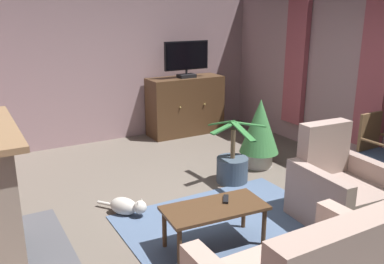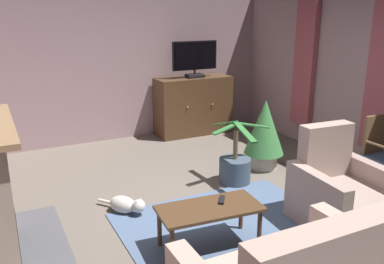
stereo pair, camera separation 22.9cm
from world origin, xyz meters
name	(u,v)px [view 2 (the right image)]	position (x,y,z in m)	size (l,w,h in m)	color
ground_plane	(213,207)	(0.00, 0.00, -0.02)	(5.73, 6.67, 0.04)	#665B51
wall_back	(126,65)	(0.00, 3.08, 1.29)	(5.73, 0.10, 2.58)	gray
wall_right_with_window	(382,80)	(2.62, 0.00, 1.29)	(0.10, 6.67, 2.58)	#A6858B
curtain_panel_near	(383,72)	(2.51, -0.08, 1.42)	(0.10, 0.44, 2.16)	#A34C56
curtain_panel_far	(305,60)	(2.51, 1.42, 1.42)	(0.10, 0.44, 2.16)	#A34C56
rug_central	(233,230)	(-0.10, -0.60, 0.01)	(2.19, 1.87, 0.01)	slate
tv_cabinet	(193,107)	(1.13, 2.73, 0.50)	(1.37, 0.54, 1.04)	#352315
television	(195,58)	(1.13, 2.68, 1.38)	(0.85, 0.20, 0.64)	black
coffee_table	(210,212)	(-0.46, -0.75, 0.37)	(1.02, 0.55, 0.43)	#4C331E
tv_remote	(222,200)	(-0.30, -0.69, 0.44)	(0.17, 0.05, 0.02)	black
armchair_facing_sofa	(340,195)	(1.00, -0.96, 0.33)	(0.92, 0.94, 1.03)	#A3897F
side_chair_mid_row	(384,154)	(2.03, -0.63, 0.51)	(0.43, 0.50, 0.97)	#42567A
potted_plant_small_fern_corner	(235,168)	(0.59, 0.46, 0.20)	(0.82, 0.95, 0.84)	#3D4C5B
potted_plant_on_hearth_side	(265,131)	(1.25, 0.74, 0.55)	(0.57, 0.57, 1.00)	beige
cat	(126,205)	(-0.97, 0.28, 0.10)	(0.41, 0.58, 0.22)	beige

